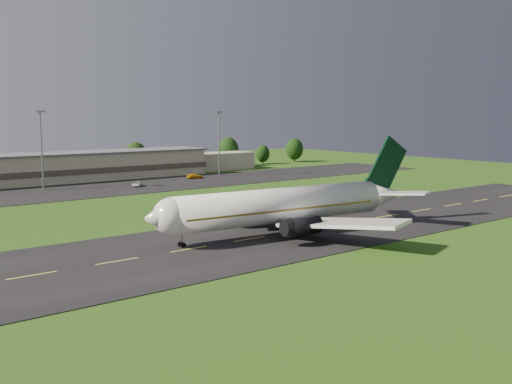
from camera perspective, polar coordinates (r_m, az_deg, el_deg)
ground at (r=82.93m, az=-6.74°, el=-5.76°), size 360.00×360.00×0.00m
taxiway at (r=82.92m, az=-6.74°, el=-5.73°), size 220.00×30.00×0.10m
apron at (r=148.33m, az=-21.37°, el=-0.25°), size 260.00×30.00×0.10m
airliner at (r=92.49m, az=2.91°, el=-1.37°), size 51.24×41.96×15.57m
terminal at (r=172.76m, az=-21.72°, el=2.10°), size 145.00×16.00×8.40m
light_mast_centre at (r=156.32m, az=-20.69°, el=4.84°), size 2.40×1.20×20.35m
light_mast_east at (r=180.55m, az=-3.74°, el=5.64°), size 2.40×1.20×20.35m
tree_line at (r=191.79m, az=-14.50°, el=3.28°), size 198.01×9.70×10.92m
service_vehicle_c at (r=156.86m, az=-11.79°, el=0.78°), size 4.48×4.95×1.28m
service_vehicle_d at (r=173.74m, az=-6.12°, el=1.59°), size 5.46×3.42×1.48m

